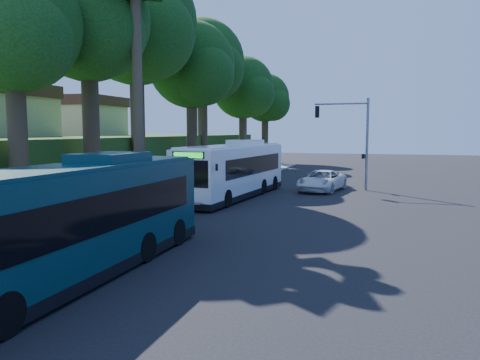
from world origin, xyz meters
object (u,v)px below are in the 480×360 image
(bus_shelter, at_px, (142,178))
(white_bus, at_px, (235,169))
(pickup, at_px, (322,181))
(teal_bus, at_px, (75,219))

(bus_shelter, bearing_deg, white_bus, 61.17)
(white_bus, distance_m, pickup, 7.48)
(white_bus, relative_size, pickup, 2.37)
(white_bus, relative_size, teal_bus, 1.05)
(teal_bus, bearing_deg, bus_shelter, 109.93)
(white_bus, xyz_separation_m, pickup, (5.33, 5.13, -1.12))
(teal_bus, bearing_deg, white_bus, 92.60)
(bus_shelter, height_order, teal_bus, teal_bus)
(bus_shelter, xyz_separation_m, teal_bus, (4.16, -11.89, 0.03))
(white_bus, bearing_deg, pickup, 49.15)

